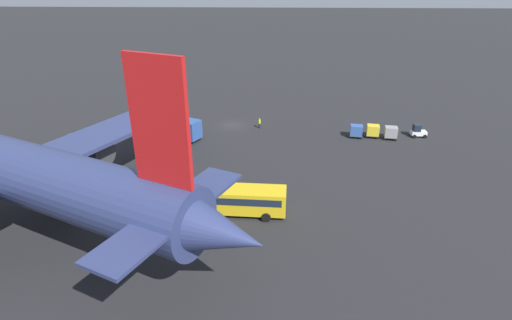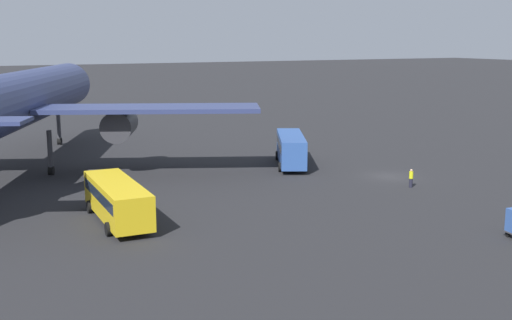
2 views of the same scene
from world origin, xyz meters
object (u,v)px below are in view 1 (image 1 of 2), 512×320
object	(u,v)px
cargo_cart_yellow	(373,130)
baggage_tug	(418,131)
worker_person	(259,123)
cargo_cart_grey	(391,132)
cargo_cart_blue	(356,131)
shuttle_bus_near	(171,125)
shuttle_bus_far	(236,198)

from	to	relation	value
cargo_cart_yellow	baggage_tug	bearing A→B (deg)	-174.76
baggage_tug	worker_person	size ratio (longest dim) A/B	1.41
cargo_cart_grey	cargo_cart_yellow	bearing A→B (deg)	-14.17
cargo_cart_grey	cargo_cart_blue	size ratio (longest dim) A/B	1.00
shuttle_bus_near	cargo_cart_grey	world-z (taller)	shuttle_bus_near
cargo_cart_grey	shuttle_bus_far	bearing A→B (deg)	45.86
shuttle_bus_far	cargo_cart_grey	size ratio (longest dim) A/B	4.88
shuttle_bus_far	worker_person	world-z (taller)	shuttle_bus_far
baggage_tug	shuttle_bus_near	bearing A→B (deg)	0.47
shuttle_bus_far	cargo_cart_yellow	distance (m)	30.99
baggage_tug	cargo_cart_grey	xyz separation A→B (m)	(4.70, 1.35, 0.25)
shuttle_bus_near	cargo_cart_yellow	bearing A→B (deg)	-151.42
shuttle_bus_near	cargo_cart_blue	size ratio (longest dim) A/B	4.81
shuttle_bus_near	cargo_cart_blue	world-z (taller)	shuttle_bus_near
shuttle_bus_near	shuttle_bus_far	xyz separation A→B (m)	(-12.82, 22.60, -0.19)
shuttle_bus_far	cargo_cart_blue	distance (m)	29.20
shuttle_bus_near	cargo_cart_blue	xyz separation A→B (m)	(-29.93, -1.05, -0.81)
baggage_tug	shuttle_bus_far	bearing A→B (deg)	39.78
shuttle_bus_far	cargo_cart_blue	xyz separation A→B (m)	(-17.11, -23.65, -0.62)
shuttle_bus_near	cargo_cart_grey	size ratio (longest dim) A/B	4.81
shuttle_bus_far	worker_person	distance (m)	27.29
shuttle_bus_near	baggage_tug	size ratio (longest dim) A/B	4.38
baggage_tug	cargo_cart_yellow	world-z (taller)	baggage_tug
shuttle_bus_far	baggage_tug	world-z (taller)	shuttle_bus_far
cargo_cart_grey	cargo_cart_blue	xyz separation A→B (m)	(5.37, -0.49, 0.00)
worker_person	cargo_cart_blue	world-z (taller)	cargo_cart_blue
shuttle_bus_far	worker_person	bearing A→B (deg)	-90.91
baggage_tug	cargo_cart_blue	distance (m)	10.10
cargo_cart_yellow	cargo_cart_blue	bearing A→B (deg)	4.03
worker_person	cargo_cart_yellow	size ratio (longest dim) A/B	0.78
baggage_tug	cargo_cart_yellow	bearing A→B (deg)	2.97
worker_person	cargo_cart_yellow	xyz separation A→B (m)	(-18.45, 3.40, 0.32)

